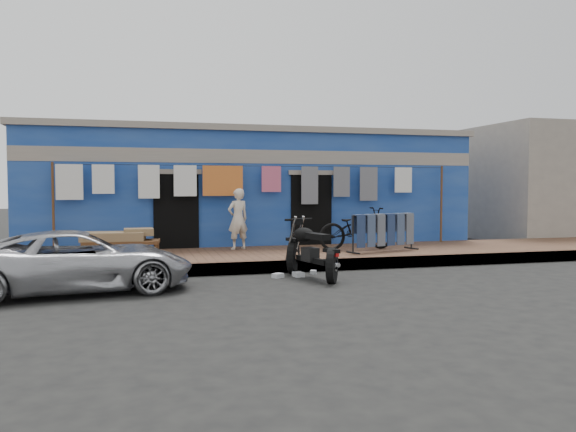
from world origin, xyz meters
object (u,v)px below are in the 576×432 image
at_px(motorcycle, 312,249).
at_px(charpoy, 122,243).
at_px(jeans_rack, 383,232).
at_px(car, 79,260).
at_px(seated_person, 238,219).
at_px(bicycle, 357,224).

relative_size(motorcycle, charpoy, 1.05).
height_order(charpoy, jeans_rack, jeans_rack).
height_order(car, jeans_rack, jeans_rack).
bearing_deg(charpoy, seated_person, 12.68).
xyz_separation_m(car, charpoy, (0.62, 2.91, -0.00)).
bearing_deg(charpoy, car, -102.08).
relative_size(car, bicycle, 1.98).
height_order(car, charpoy, car).
xyz_separation_m(bicycle, motorcycle, (-1.88, -2.32, -0.31)).
distance_m(seated_person, bicycle, 2.90).
height_order(car, bicycle, bicycle).
bearing_deg(seated_person, motorcycle, 87.20).
relative_size(seated_person, jeans_rack, 0.76).
bearing_deg(bicycle, jeans_rack, -136.43).
height_order(car, motorcycle, motorcycle).
distance_m(motorcycle, charpoy, 4.41).
bearing_deg(charpoy, motorcycle, -34.98).
bearing_deg(car, bicycle, -73.82).
relative_size(bicycle, jeans_rack, 1.00).
height_order(seated_person, charpoy, seated_person).
relative_size(seated_person, charpoy, 0.83).
height_order(seated_person, bicycle, seated_person).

